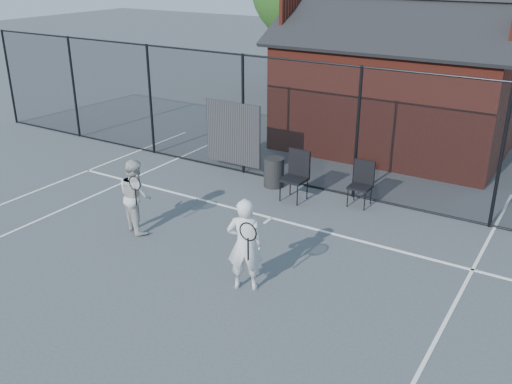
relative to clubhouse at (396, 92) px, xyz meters
The scene contains 9 objects.
ground 9.16m from the clubhouse, 93.18° to the right, with size 80.00×80.00×0.00m, color #474D51.
court_lines 10.46m from the clubhouse, 92.77° to the right, with size 11.02×18.00×0.01m.
fence 4.09m from the clubhouse, 101.37° to the right, with size 22.04×3.00×3.00m.
clubhouse is the anchor object (origin of this frame).
player_front 8.63m from the clubhouse, 86.71° to the right, with size 0.77×0.63×1.61m.
player_back 8.33m from the clubhouse, 107.70° to the right, with size 0.89×0.81×1.50m.
chair_left 5.04m from the clubhouse, 96.64° to the right, with size 0.54×0.56×1.12m, color black.
chair_right 4.62m from the clubhouse, 79.56° to the right, with size 0.47×0.49×0.98m, color black.
waste_bin 4.78m from the clubhouse, 107.35° to the right, with size 0.49×0.49×0.71m, color black.
Camera 1 is at (5.46, -6.46, 5.14)m, focal length 40.00 mm.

